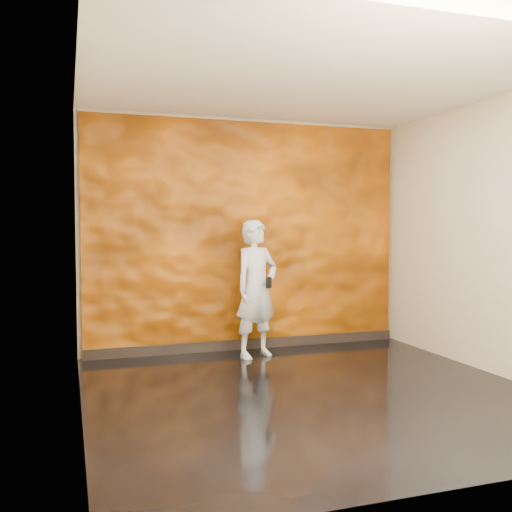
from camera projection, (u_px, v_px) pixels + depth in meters
The scene contains 5 objects.
room at pixel (314, 237), 5.07m from camera, with size 4.02×4.02×2.81m.
feature_wall at pixel (248, 236), 6.93m from camera, with size 3.90×0.06×2.75m, color #C96006.
baseboard at pixel (249, 344), 6.96m from camera, with size 3.90×0.04×0.12m, color black.
man at pixel (256, 289), 6.50m from camera, with size 0.57×0.38×1.57m, color #969BA4.
phone at pixel (269, 283), 6.31m from camera, with size 0.07×0.01×0.13m, color black.
Camera 1 is at (-2.08, -4.65, 1.50)m, focal length 40.00 mm.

